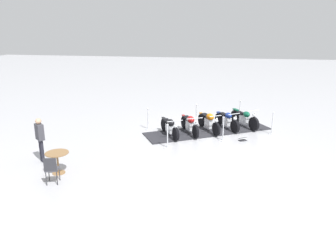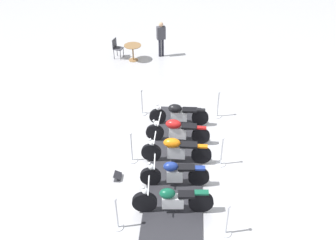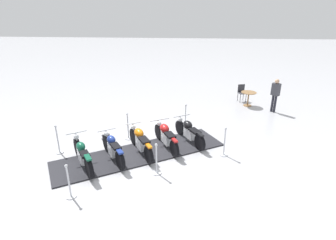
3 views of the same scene
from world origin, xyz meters
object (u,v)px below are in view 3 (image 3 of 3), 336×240
Objects in this scene: stanchion_right_rear at (58,143)px; bystander_person at (275,93)px; motorcycle_navy at (113,148)px; stanchion_right_front at (185,120)px; info_placard at (106,138)px; cafe_table at (249,95)px; motorcycle_copper at (140,141)px; motorcycle_forest at (82,154)px; stanchion_left_rear at (70,186)px; stanchion_left_mid at (157,164)px; stanchion_right_mid at (128,130)px; cafe_chair_near_table at (242,92)px; motorcycle_maroon at (166,135)px; motorcycle_black at (189,131)px; stanchion_left_front at (224,146)px.

bystander_person is at bearing 28.92° from stanchion_right_rear.
motorcycle_navy is 1.64× the size of stanchion_right_front.
cafe_table is at bearing 4.54° from info_placard.
motorcycle_copper is at bearing -131.06° from cafe_table.
stanchion_left_rear is (0.20, -1.56, -0.13)m from motorcycle_forest.
info_placard is (-2.33, 2.28, -0.30)m from stanchion_left_mid.
stanchion_right_mid is 7.54m from cafe_chair_near_table.
stanchion_right_rear is at bearing 72.90° from motorcycle_maroon.
cafe_table is (3.33, 3.10, 0.25)m from stanchion_right_front.
stanchion_right_front reaches higher than motorcycle_navy.
motorcycle_maroon is at bearing -128.30° from cafe_table.
stanchion_right_rear reaches higher than stanchion_right_front.
stanchion_left_mid is 8.65m from cafe_chair_near_table.
motorcycle_black is 1.07× the size of motorcycle_navy.
info_placard is (0.16, 2.09, -0.42)m from motorcycle_forest.
stanchion_left_front is (4.79, 1.18, -0.10)m from motorcycle_forest.
motorcycle_forest is 9.76m from bystander_person.
motorcycle_copper is at bearing -11.64° from bystander_person.
bystander_person is (4.45, 2.26, 0.70)m from stanchion_right_front.
motorcycle_black is 0.99× the size of motorcycle_forest.
stanchion_left_mid is at bearing -1.39° from bystander_person.
cafe_table is at bearing -79.28° from motorcycle_forest.
cafe_table is at bearing 71.14° from stanchion_left_front.
stanchion_right_rear reaches higher than stanchion_left_front.
stanchion_right_front is 4.56m from cafe_table.
stanchion_left_rear reaches higher than cafe_chair_near_table.
motorcycle_copper is at bearing 59.18° from stanchion_left_rear.
bystander_person is at bearing 26.94° from stanchion_right_front.
motorcycle_copper is 7.49m from cafe_table.
bystander_person is at bearing -87.43° from motorcycle_forest.
motorcycle_copper is 2.08× the size of cafe_chair_near_table.
motorcycle_forest reaches higher than motorcycle_navy.
bystander_person reaches higher than stanchion_left_rear.
motorcycle_forest reaches higher than cafe_table.
motorcycle_maroon is at bearing -109.45° from stanchion_right_front.
stanchion_left_rear is at bearing -120.19° from info_placard.
stanchion_left_rear is at bearing 152.80° from motorcycle_forest.
stanchion_right_front reaches higher than motorcycle_copper.
motorcycle_black is 1.75× the size of stanchion_right_front.
motorcycle_forest is 2.50m from stanchion_left_mid.
stanchion_right_rear reaches higher than motorcycle_maroon.
stanchion_right_front is at bearing -62.00° from motorcycle_copper.
motorcycle_navy reaches higher than motorcycle_black.
stanchion_right_rear is (-3.00, -0.18, -0.12)m from motorcycle_copper.
stanchion_left_front is 0.99× the size of stanchion_right_rear.
stanchion_left_front reaches higher than motorcycle_forest.
info_placard is at bearing -9.26° from motorcycle_navy.
motorcycle_forest is 1.75× the size of stanchion_left_mid.
stanchion_right_rear is (-2.13, 0.35, -0.07)m from motorcycle_navy.
cafe_chair_near_table is 2.16m from bystander_person.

